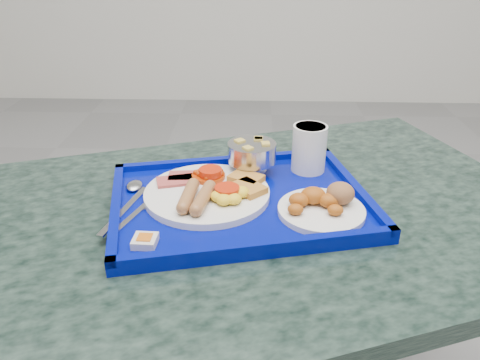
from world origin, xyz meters
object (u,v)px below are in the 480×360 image
(table, at_px, (261,281))
(bread_plate, at_px, (323,204))
(fruit_bowl, at_px, (252,153))
(juice_cup, at_px, (309,147))
(tray, at_px, (240,202))
(main_plate, at_px, (210,191))

(table, distance_m, bread_plate, 0.24)
(fruit_bowl, bearing_deg, juice_cup, 8.37)
(table, bearing_deg, tray, 173.16)
(bread_plate, xyz_separation_m, fruit_bowl, (-0.13, 0.16, 0.03))
(table, height_order, main_plate, main_plate)
(fruit_bowl, bearing_deg, main_plate, -124.91)
(tray, relative_size, juice_cup, 5.43)
(bread_plate, bearing_deg, main_plate, 167.39)
(table, height_order, fruit_bowl, fruit_bowl)
(juice_cup, bearing_deg, tray, -136.70)
(table, relative_size, juice_cup, 12.78)
(tray, xyz_separation_m, juice_cup, (0.14, 0.13, 0.06))
(fruit_bowl, bearing_deg, bread_plate, -50.17)
(main_plate, height_order, juice_cup, juice_cup)
(tray, height_order, juice_cup, juice_cup)
(bread_plate, bearing_deg, table, 161.00)
(table, bearing_deg, fruit_bowl, 100.69)
(table, distance_m, tray, 0.19)
(main_plate, height_order, fruit_bowl, fruit_bowl)
(tray, height_order, main_plate, main_plate)
(table, xyz_separation_m, bread_plate, (0.11, -0.04, 0.21))
(tray, height_order, bread_plate, bread_plate)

